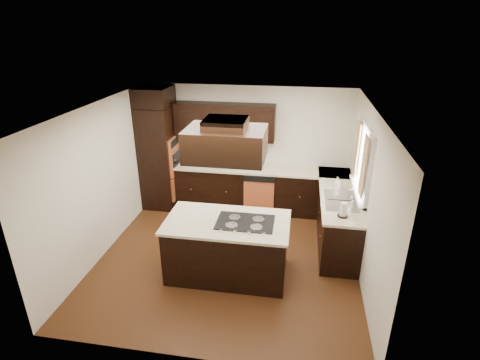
# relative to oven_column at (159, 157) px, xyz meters

# --- Properties ---
(floor) EXTENTS (4.20, 4.20, 0.02)m
(floor) POSITION_rel_oven_column_xyz_m (1.78, -1.71, -1.07)
(floor) COLOR brown
(floor) RESTS_ON ground
(ceiling) EXTENTS (4.20, 4.20, 0.02)m
(ceiling) POSITION_rel_oven_column_xyz_m (1.78, -1.71, 1.45)
(ceiling) COLOR white
(ceiling) RESTS_ON ground
(wall_back) EXTENTS (4.20, 0.02, 2.50)m
(wall_back) POSITION_rel_oven_column_xyz_m (1.78, 0.40, 0.19)
(wall_back) COLOR beige
(wall_back) RESTS_ON ground
(wall_front) EXTENTS (4.20, 0.02, 2.50)m
(wall_front) POSITION_rel_oven_column_xyz_m (1.78, -3.81, 0.19)
(wall_front) COLOR beige
(wall_front) RESTS_ON ground
(wall_left) EXTENTS (0.02, 4.20, 2.50)m
(wall_left) POSITION_rel_oven_column_xyz_m (-0.33, -1.71, 0.19)
(wall_left) COLOR beige
(wall_left) RESTS_ON ground
(wall_right) EXTENTS (0.02, 4.20, 2.50)m
(wall_right) POSITION_rel_oven_column_xyz_m (3.88, -1.71, 0.19)
(wall_right) COLOR beige
(wall_right) RESTS_ON ground
(oven_column) EXTENTS (0.65, 0.75, 2.12)m
(oven_column) POSITION_rel_oven_column_xyz_m (0.00, 0.00, 0.00)
(oven_column) COLOR black
(oven_column) RESTS_ON floor
(wall_oven_face) EXTENTS (0.05, 0.62, 0.78)m
(wall_oven_face) POSITION_rel_oven_column_xyz_m (0.35, 0.00, 0.06)
(wall_oven_face) COLOR #CF6234
(wall_oven_face) RESTS_ON oven_column
(base_cabinets_back) EXTENTS (2.93, 0.60, 0.88)m
(base_cabinets_back) POSITION_rel_oven_column_xyz_m (1.81, 0.09, -0.62)
(base_cabinets_back) COLOR black
(base_cabinets_back) RESTS_ON floor
(base_cabinets_right) EXTENTS (0.60, 2.40, 0.88)m
(base_cabinets_right) POSITION_rel_oven_column_xyz_m (3.58, -0.80, -0.62)
(base_cabinets_right) COLOR black
(base_cabinets_right) RESTS_ON floor
(countertop_back) EXTENTS (2.93, 0.63, 0.04)m
(countertop_back) POSITION_rel_oven_column_xyz_m (1.81, 0.08, -0.16)
(countertop_back) COLOR beige
(countertop_back) RESTS_ON base_cabinets_back
(countertop_right) EXTENTS (0.63, 2.40, 0.04)m
(countertop_right) POSITION_rel_oven_column_xyz_m (3.56, -0.80, -0.16)
(countertop_right) COLOR beige
(countertop_right) RESTS_ON base_cabinets_right
(upper_cabinets) EXTENTS (2.00, 0.34, 0.72)m
(upper_cabinets) POSITION_rel_oven_column_xyz_m (1.34, 0.23, 0.75)
(upper_cabinets) COLOR black
(upper_cabinets) RESTS_ON wall_back
(dishwasher_front) EXTENTS (0.60, 0.05, 0.72)m
(dishwasher_front) POSITION_rel_oven_column_xyz_m (2.10, -0.20, -0.66)
(dishwasher_front) COLOR #CF6234
(dishwasher_front) RESTS_ON floor
(window_frame) EXTENTS (0.06, 1.32, 1.12)m
(window_frame) POSITION_rel_oven_column_xyz_m (3.85, -1.16, 0.59)
(window_frame) COLOR silver
(window_frame) RESTS_ON wall_right
(window_pane) EXTENTS (0.00, 1.20, 1.00)m
(window_pane) POSITION_rel_oven_column_xyz_m (3.87, -1.16, 0.59)
(window_pane) COLOR white
(window_pane) RESTS_ON wall_right
(curtain_left) EXTENTS (0.02, 0.34, 0.90)m
(curtain_left) POSITION_rel_oven_column_xyz_m (3.79, -1.57, 0.64)
(curtain_left) COLOR beige
(curtain_left) RESTS_ON wall_right
(curtain_right) EXTENTS (0.02, 0.34, 0.90)m
(curtain_right) POSITION_rel_oven_column_xyz_m (3.79, -0.74, 0.64)
(curtain_right) COLOR beige
(curtain_right) RESTS_ON wall_right
(sink_rim) EXTENTS (0.52, 0.84, 0.01)m
(sink_rim) POSITION_rel_oven_column_xyz_m (3.58, -1.16, -0.14)
(sink_rim) COLOR silver
(sink_rim) RESTS_ON countertop_right
(island) EXTENTS (1.79, 0.98, 0.88)m
(island) POSITION_rel_oven_column_xyz_m (1.85, -2.13, -0.62)
(island) COLOR black
(island) RESTS_ON floor
(island_top) EXTENTS (1.86, 1.05, 0.04)m
(island_top) POSITION_rel_oven_column_xyz_m (1.85, -2.13, -0.16)
(island_top) COLOR beige
(island_top) RESTS_ON island
(cooktop) EXTENTS (0.85, 0.57, 0.01)m
(cooktop) POSITION_rel_oven_column_xyz_m (2.12, -2.13, -0.13)
(cooktop) COLOR black
(cooktop) RESTS_ON island_top
(range_hood) EXTENTS (1.05, 0.72, 0.42)m
(range_hood) POSITION_rel_oven_column_xyz_m (1.88, -2.25, 1.10)
(range_hood) COLOR black
(range_hood) RESTS_ON ceiling
(hood_duct) EXTENTS (0.55, 0.50, 0.13)m
(hood_duct) POSITION_rel_oven_column_xyz_m (1.88, -2.25, 1.38)
(hood_duct) COLOR black
(hood_duct) RESTS_ON ceiling
(blender_base) EXTENTS (0.15, 0.15, 0.10)m
(blender_base) POSITION_rel_oven_column_xyz_m (0.68, 0.02, -0.09)
(blender_base) COLOR silver
(blender_base) RESTS_ON countertop_back
(blender_pitcher) EXTENTS (0.13, 0.13, 0.26)m
(blender_pitcher) POSITION_rel_oven_column_xyz_m (0.68, 0.02, 0.09)
(blender_pitcher) COLOR silver
(blender_pitcher) RESTS_ON blender_base
(spice_rack) EXTENTS (0.40, 0.25, 0.33)m
(spice_rack) POSITION_rel_oven_column_xyz_m (1.14, 0.10, 0.03)
(spice_rack) COLOR black
(spice_rack) RESTS_ON countertop_back
(mixing_bowl) EXTENTS (0.25, 0.25, 0.05)m
(mixing_bowl) POSITION_rel_oven_column_xyz_m (0.56, 0.06, -0.11)
(mixing_bowl) COLOR silver
(mixing_bowl) RESTS_ON countertop_back
(soap_bottle) EXTENTS (0.12, 0.12, 0.21)m
(soap_bottle) POSITION_rel_oven_column_xyz_m (3.54, -0.65, -0.04)
(soap_bottle) COLOR silver
(soap_bottle) RESTS_ON countertop_right
(paper_towel) EXTENTS (0.12, 0.12, 0.23)m
(paper_towel) POSITION_rel_oven_column_xyz_m (3.56, -1.71, -0.02)
(paper_towel) COLOR silver
(paper_towel) RESTS_ON countertop_right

